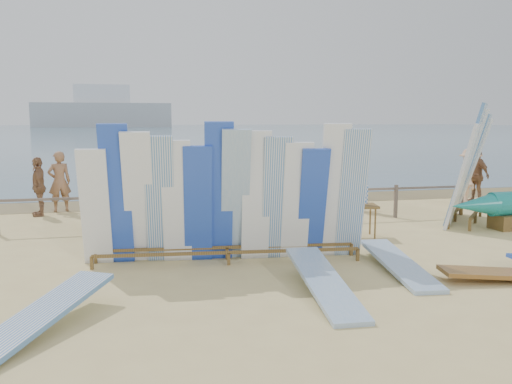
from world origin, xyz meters
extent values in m
plane|color=#DBC57E|center=(0.00, 0.00, 0.00)|extent=(160.00, 160.00, 0.00)
cube|color=#44647B|center=(0.00, 128.00, 0.00)|extent=(320.00, 240.00, 0.02)
cube|color=olive|center=(0.00, 7.20, 0.00)|extent=(40.00, 2.60, 0.01)
cube|color=#999EA3|center=(-12.00, 180.00, 4.02)|extent=(45.00, 8.00, 8.00)
cube|color=silver|center=(-12.00, 180.00, 11.02)|extent=(18.00, 6.00, 6.00)
cube|color=#6A5B50|center=(0.00, 3.00, 0.80)|extent=(12.00, 0.06, 0.06)
cube|color=#6A5B50|center=(-4.00, 3.00, 0.45)|extent=(0.08, 0.08, 0.90)
cube|color=#6A5B50|center=(-2.00, 3.00, 0.45)|extent=(0.08, 0.08, 0.90)
cube|color=#6A5B50|center=(0.00, 3.00, 0.45)|extent=(0.08, 0.08, 0.90)
cube|color=#6A5B50|center=(2.00, 3.00, 0.45)|extent=(0.08, 0.08, 0.90)
cube|color=#6A5B50|center=(4.00, 3.00, 0.45)|extent=(0.08, 0.08, 0.90)
cube|color=#6A5B50|center=(6.00, 3.00, 0.45)|extent=(0.08, 0.08, 0.90)
cube|color=brown|center=(-1.26, -0.74, 0.23)|extent=(4.86, 0.56, 0.06)
cube|color=brown|center=(-1.22, -0.33, 0.23)|extent=(4.86, 0.56, 0.06)
cube|color=white|center=(-3.61, -0.29, 1.08)|extent=(0.57, 0.62, 2.15)
cube|color=blue|center=(-3.22, -0.32, 1.29)|extent=(0.58, 0.70, 2.59)
cube|color=white|center=(-2.84, -0.36, 1.22)|extent=(0.60, 0.85, 2.45)
cube|color=silver|center=(-2.46, -0.40, 1.19)|extent=(0.59, 0.74, 2.38)
cube|color=white|center=(-2.16, -0.44, 1.15)|extent=(0.58, 0.65, 2.30)
cube|color=blue|center=(-1.78, -0.47, 1.10)|extent=(0.58, 0.65, 2.20)
cube|color=blue|center=(-1.40, -0.51, 1.31)|extent=(0.59, 0.77, 2.62)
cube|color=#7FA5CC|center=(-1.09, -0.55, 1.25)|extent=(0.60, 0.88, 2.49)
cube|color=white|center=(-0.71, -0.59, 1.23)|extent=(0.57, 0.58, 2.46)
cube|color=silver|center=(-0.33, -0.62, 1.17)|extent=(0.57, 0.64, 2.35)
cube|color=white|center=(0.05, -0.66, 1.12)|extent=(0.57, 0.64, 2.25)
cube|color=blue|center=(0.36, -0.70, 1.07)|extent=(0.58, 0.71, 2.13)
cube|color=white|center=(0.74, -0.74, 1.29)|extent=(0.58, 0.70, 2.59)
cube|color=silver|center=(1.12, -0.77, 1.24)|extent=(0.58, 0.69, 2.49)
cube|color=brown|center=(5.62, 1.80, 0.28)|extent=(1.52, 1.72, 0.07)
cube|color=brown|center=(5.25, 2.13, 0.28)|extent=(1.52, 1.72, 0.07)
cube|color=white|center=(4.75, 1.18, 1.28)|extent=(0.90, 0.90, 2.56)
cube|color=silver|center=(5.10, 1.58, 1.53)|extent=(1.03, 1.01, 3.05)
cube|color=white|center=(5.45, 1.97, 1.46)|extent=(1.05, 1.02, 2.93)
cube|color=silver|center=(5.80, 2.37, 1.40)|extent=(1.06, 1.04, 2.81)
cube|color=white|center=(6.08, 2.70, 1.34)|extent=(1.07, 1.05, 2.68)
cube|color=brown|center=(5.82, 0.97, 0.18)|extent=(0.52, 0.62, 0.36)
cone|color=teal|center=(4.93, 0.93, 0.63)|extent=(1.21, 0.61, 0.55)
cube|color=brown|center=(2.01, 1.01, 0.71)|extent=(0.99, 0.78, 0.05)
cube|color=white|center=(2.01, 1.01, 0.97)|extent=(0.47, 0.12, 0.42)
cube|color=silver|center=(-4.15, -3.36, 0.00)|extent=(1.81, 2.61, 0.42)
cube|color=#7FA5CC|center=(-0.14, -2.73, 0.00)|extent=(0.70, 2.71, 0.42)
cube|color=#7FA5CC|center=(1.60, -1.78, 0.00)|extent=(0.83, 2.74, 0.27)
cube|color=#AC2412|center=(0.41, 3.43, 0.31)|extent=(0.55, 0.50, 0.05)
cube|color=#AC2412|center=(0.42, 3.66, 0.58)|extent=(0.54, 0.18, 0.53)
cube|color=#AC2412|center=(2.31, 4.18, 0.32)|extent=(0.67, 0.63, 0.05)
cube|color=#AC2412|center=(2.24, 4.41, 0.60)|extent=(0.57, 0.31, 0.54)
cube|color=#AC2412|center=(2.52, 4.12, 0.54)|extent=(0.52, 0.77, 0.54)
cube|color=#AC2412|center=(2.49, 4.41, 0.88)|extent=(0.45, 0.21, 0.34)
imported|color=#8C6042|center=(-4.99, 6.05, 0.88)|extent=(0.71, 0.51, 1.75)
imported|color=#8C6042|center=(1.92, 5.19, 0.88)|extent=(0.51, 0.71, 1.76)
imported|color=#8C6042|center=(-1.29, 5.29, 0.91)|extent=(0.48, 1.08, 1.82)
imported|color=beige|center=(3.28, 4.55, 0.92)|extent=(0.99, 0.77, 1.85)
imported|color=beige|center=(-0.85, 5.07, 0.84)|extent=(0.80, 0.89, 1.68)
imported|color=tan|center=(7.11, 4.27, 0.90)|extent=(1.00, 1.25, 1.80)
imported|color=#8C6042|center=(7.72, 4.86, 0.88)|extent=(0.62, 1.10, 1.77)
imported|color=tan|center=(-1.96, 5.52, 0.90)|extent=(0.97, 1.26, 1.81)
imported|color=#8C6042|center=(-5.47, 5.48, 0.82)|extent=(0.61, 1.02, 1.63)
camera|label=1|loc=(-2.93, -10.27, 2.66)|focal=38.00mm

